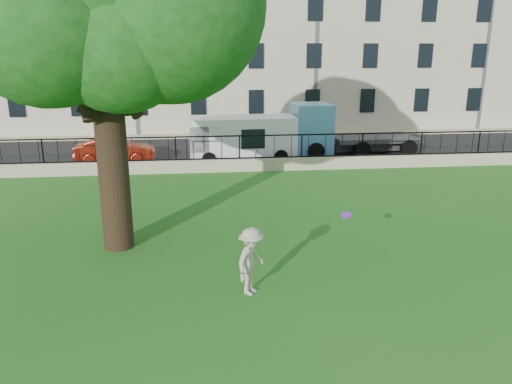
{
  "coord_description": "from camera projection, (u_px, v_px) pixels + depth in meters",
  "views": [
    {
      "loc": [
        -1.75,
        -11.25,
        5.66
      ],
      "look_at": [
        -0.14,
        3.5,
        1.38
      ],
      "focal_mm": 35.0,
      "sensor_mm": 36.0,
      "label": 1
    }
  ],
  "objects": [
    {
      "name": "blue_truck",
      "position": [
        352.0,
        129.0,
        27.49
      ],
      "size": [
        6.82,
        2.72,
        2.81
      ],
      "primitive_type": "cube",
      "rotation": [
        0.0,
        0.0,
        0.05
      ],
      "color": "#508DBB",
      "rests_on": "street"
    },
    {
      "name": "white_van",
      "position": [
        242.0,
        139.0,
        25.97
      ],
      "size": [
        5.52,
        2.4,
        2.28
      ],
      "primitive_type": "cube",
      "rotation": [
        0.0,
        0.0,
        0.05
      ],
      "color": "white",
      "rests_on": "street"
    },
    {
      "name": "building_row",
      "position": [
        223.0,
        31.0,
        36.91
      ],
      "size": [
        56.4,
        10.4,
        13.8
      ],
      "color": "beige",
      "rests_on": "ground"
    },
    {
      "name": "retaining_wall",
      "position": [
        240.0,
        165.0,
        23.87
      ],
      "size": [
        50.0,
        0.4,
        0.6
      ],
      "primitive_type": "cube",
      "color": "tan",
      "rests_on": "ground"
    },
    {
      "name": "sidewalk",
      "position": [
        228.0,
        135.0,
        33.39
      ],
      "size": [
        60.0,
        1.4,
        0.12
      ],
      "primitive_type": "cube",
      "color": "tan",
      "rests_on": "ground"
    },
    {
      "name": "frisbee",
      "position": [
        346.0,
        215.0,
        12.75
      ],
      "size": [
        0.31,
        0.3,
        0.12
      ],
      "primitive_type": "cylinder",
      "rotation": [
        0.21,
        -0.14,
        0.13
      ],
      "color": "purple"
    },
    {
      "name": "ground",
      "position": [
        277.0,
        283.0,
        12.49
      ],
      "size": [
        120.0,
        120.0,
        0.0
      ],
      "primitive_type": "plane",
      "color": "#216317",
      "rests_on": "ground"
    },
    {
      "name": "man",
      "position": [
        251.0,
        261.0,
        11.77
      ],
      "size": [
        1.1,
        1.23,
        1.65
      ],
      "primitive_type": "imported",
      "rotation": [
        0.0,
        0.0,
        0.99
      ],
      "color": "#B4AA92",
      "rests_on": "ground"
    },
    {
      "name": "street",
      "position": [
        233.0,
        151.0,
        28.44
      ],
      "size": [
        60.0,
        9.0,
        0.01
      ],
      "primitive_type": "cube",
      "color": "black",
      "rests_on": "ground"
    },
    {
      "name": "iron_railing",
      "position": [
        240.0,
        147.0,
        23.64
      ],
      "size": [
        50.0,
        0.05,
        1.13
      ],
      "color": "black",
      "rests_on": "retaining_wall"
    },
    {
      "name": "red_sedan",
      "position": [
        115.0,
        150.0,
        25.48
      ],
      "size": [
        3.98,
        1.43,
        1.31
      ],
      "primitive_type": "imported",
      "rotation": [
        0.0,
        0.0,
        1.58
      ],
      "color": "maroon",
      "rests_on": "street"
    }
  ]
}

